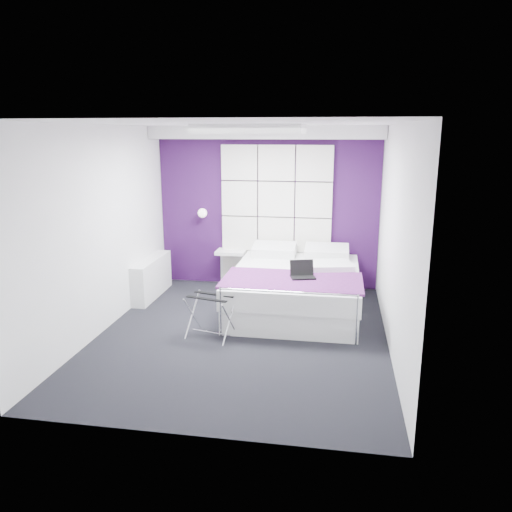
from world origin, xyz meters
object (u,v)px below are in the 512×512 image
(radiator, at_px, (152,278))
(nightstand, at_px, (231,252))
(bed, at_px, (295,288))
(laptop, at_px, (303,273))
(wall_lamp, at_px, (203,213))
(luggage_rack, at_px, (211,317))

(radiator, bearing_deg, nightstand, 32.87)
(bed, xyz_separation_m, laptop, (0.13, -0.44, 0.35))
(wall_lamp, relative_size, radiator, 0.12)
(bed, distance_m, laptop, 0.58)
(radiator, height_order, laptop, laptop)
(wall_lamp, bearing_deg, laptop, -39.60)
(wall_lamp, distance_m, nightstand, 0.79)
(bed, bearing_deg, laptop, -72.92)
(laptop, bearing_deg, luggage_rack, -162.58)
(wall_lamp, height_order, bed, wall_lamp)
(luggage_rack, xyz_separation_m, laptop, (1.09, 0.72, 0.41))
(laptop, bearing_deg, wall_lamp, 124.26)
(nightstand, height_order, laptop, laptop)
(radiator, bearing_deg, wall_lamp, 49.90)
(wall_lamp, xyz_separation_m, radiator, (-0.64, -0.76, -0.92))
(wall_lamp, relative_size, laptop, 0.47)
(wall_lamp, height_order, radiator, wall_lamp)
(luggage_rack, distance_m, laptop, 1.37)
(luggage_rack, bearing_deg, bed, 64.11)
(wall_lamp, bearing_deg, radiator, -130.10)
(laptop, bearing_deg, nightstand, 116.11)
(radiator, xyz_separation_m, laptop, (2.40, -0.70, 0.38))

